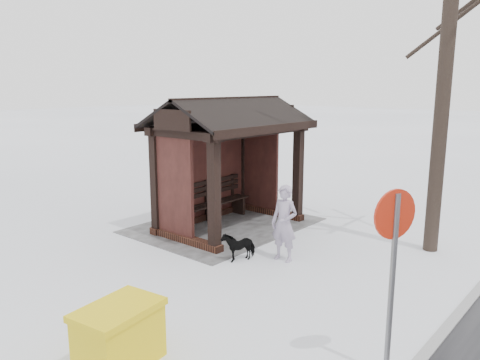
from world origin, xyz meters
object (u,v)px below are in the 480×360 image
at_px(dog, 239,246).
at_px(grit_bin, 119,336).
at_px(bus_shelter, 225,137).
at_px(road_sign, 393,243).
at_px(pedestrian, 284,223).

relative_size(dog, grit_bin, 0.60).
height_order(bus_shelter, grit_bin, bus_shelter).
relative_size(bus_shelter, grit_bin, 3.29).
bearing_deg(bus_shelter, road_sign, 59.62).
xyz_separation_m(pedestrian, grit_bin, (4.16, 0.53, -0.35)).
distance_m(pedestrian, dog, 0.99).
distance_m(bus_shelter, road_sign, 6.31).
height_order(dog, road_sign, road_sign).
distance_m(pedestrian, road_sign, 3.87).
xyz_separation_m(bus_shelter, grit_bin, (5.10, 2.91, -1.77)).
height_order(bus_shelter, dog, bus_shelter).
bearing_deg(dog, road_sign, -5.93).
bearing_deg(grit_bin, dog, -169.60).
height_order(bus_shelter, road_sign, bus_shelter).
height_order(pedestrian, road_sign, road_sign).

